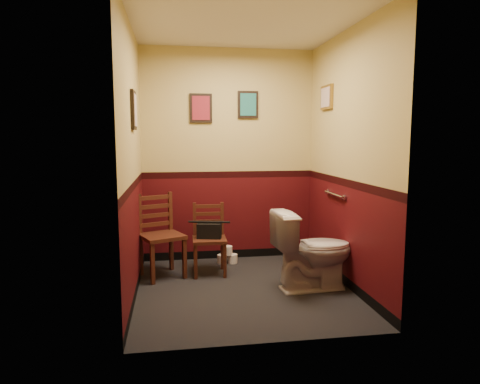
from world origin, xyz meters
The scene contains 17 objects.
floor centered at (0.00, 0.00, 0.00)m, with size 2.20×2.40×0.00m, color black.
ceiling centered at (0.00, 0.00, 2.70)m, with size 2.20×2.40×0.00m, color silver.
wall_back centered at (0.00, 1.20, 1.35)m, with size 2.20×2.70×0.00m, color #420A0E.
wall_front centered at (0.00, -1.20, 1.35)m, with size 2.20×2.70×0.00m, color #420A0E.
wall_left centered at (-1.10, 0.00, 1.35)m, with size 2.40×2.70×0.00m, color #420A0E.
wall_right centered at (1.10, 0.00, 1.35)m, with size 2.40×2.70×0.00m, color #420A0E.
grab_bar centered at (1.07, 0.25, 0.95)m, with size 0.05×0.56×0.06m.
framed_print_back_a centered at (-0.35, 1.18, 1.95)m, with size 0.28×0.04×0.36m.
framed_print_back_b centered at (0.25, 1.18, 2.00)m, with size 0.26×0.04×0.34m.
framed_print_left centered at (-1.08, 0.10, 1.85)m, with size 0.04×0.30×0.38m.
framed_print_right centered at (1.08, 0.60, 2.05)m, with size 0.04×0.34×0.28m.
toilet centered at (0.72, -0.09, 0.41)m, with size 0.47×0.84×0.82m, color white.
toilet_brush centered at (0.93, 0.00, 0.08)m, with size 0.14×0.14×0.49m.
chair_left centered at (-0.87, 0.59, 0.47)m, with size 0.58×0.58×0.95m.
chair_right centered at (-0.31, 0.60, 0.41)m, with size 0.39×0.39×0.82m.
handbag centered at (-0.31, 0.57, 0.52)m, with size 0.30×0.20×0.20m.
tp_stack centered at (-0.05, 0.96, 0.09)m, with size 0.26×0.13×0.22m.
Camera 1 is at (-0.71, -4.27, 1.58)m, focal length 32.00 mm.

